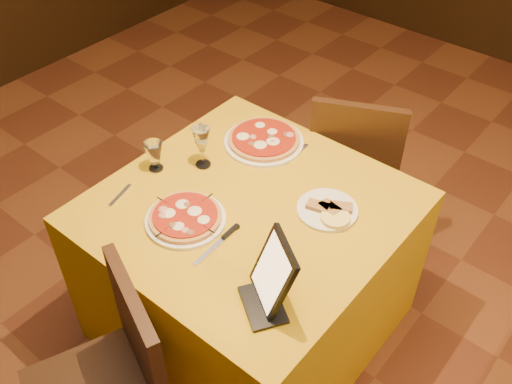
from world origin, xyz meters
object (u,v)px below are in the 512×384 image
Objects in this scene: pizza_far at (264,140)px; water_glass at (154,156)px; pizza_near at (185,218)px; chair_main_far at (355,162)px; main_table at (250,269)px; wine_glass at (202,147)px; tablet at (273,272)px.

pizza_far is 0.48m from water_glass.
chair_main_far is at bearing 83.01° from pizza_near.
pizza_near reaches higher than main_table.
pizza_near is at bearing -57.87° from wine_glass.
water_glass is 0.81m from tablet.
wine_glass is at bearing 46.65° from water_glass.
pizza_near is 0.56m from pizza_far.
main_table is at bearing 10.01° from water_glass.
pizza_near is 0.87× the size of pizza_far.
chair_main_far reaches higher than pizza_near.
wine_glass is (-0.10, -0.28, 0.08)m from pizza_far.
wine_glass is 1.46× the size of water_glass.
pizza_near is (-0.13, -1.04, 0.31)m from chair_main_far.
pizza_far is 0.31m from wine_glass.
main_table is 4.51× the size of tablet.
chair_main_far is (0.00, 0.82, 0.08)m from main_table.
pizza_near and pizza_far have the same top height.
tablet reaches higher than pizza_near.
water_glass reaches higher than pizza_far.
main_table is at bearing -59.08° from pizza_far.
tablet reaches higher than wine_glass.
main_table is at bearing 65.02° from chair_main_far.
main_table is 0.63m from water_glass.
pizza_near is at bearing -154.89° from tablet.
wine_glass is at bearing 43.08° from chair_main_far.
wine_glass is at bearing 122.13° from pizza_near.
chair_main_far reaches higher than main_table.
pizza_far is (-0.20, -0.48, 0.31)m from chair_main_far.
tablet is (0.54, -0.63, 0.10)m from pizza_far.
pizza_near is 1.24× the size of tablet.
pizza_near is at bearing -82.11° from pizza_far.
pizza_near is (-0.13, -0.22, 0.39)m from main_table.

